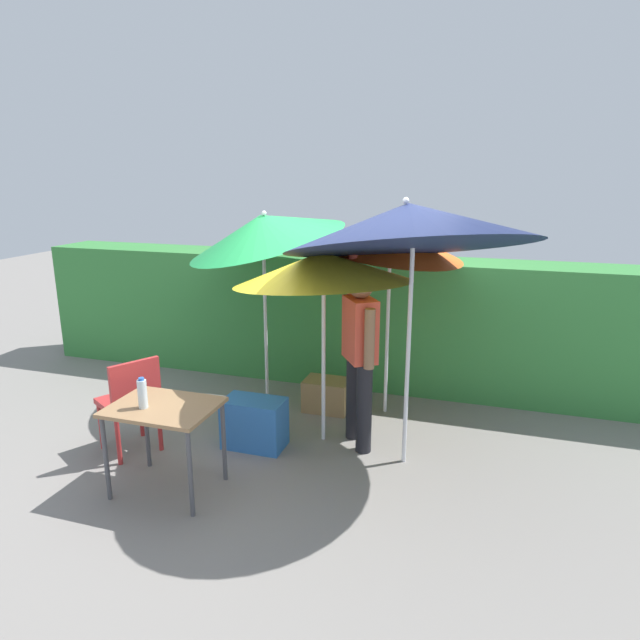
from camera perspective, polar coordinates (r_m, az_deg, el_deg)
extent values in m
plane|color=gray|center=(5.28, -1.01, -12.44)|extent=(24.00, 24.00, 0.00)
cube|color=#38843D|center=(6.54, 3.71, 0.04)|extent=(8.00, 0.70, 1.49)
cylinder|color=silver|center=(5.64, 6.94, -1.53)|extent=(0.04, 0.04, 1.67)
cone|color=#EA5919|center=(5.47, 7.33, 8.21)|extent=(1.47, 1.45, 0.47)
sphere|color=silver|center=(5.47, 7.44, 9.74)|extent=(0.05, 0.05, 0.05)
cylinder|color=silver|center=(5.94, -5.63, -0.35)|extent=(0.04, 0.04, 1.73)
cone|color=green|center=(5.72, -5.81, 9.33)|extent=(1.70, 1.66, 0.83)
sphere|color=silver|center=(5.67, -5.78, 10.89)|extent=(0.05, 0.05, 0.05)
cylinder|color=silver|center=(4.64, 9.04, -4.07)|extent=(0.04, 0.04, 1.86)
cone|color=#19234C|center=(4.39, 9.18, 9.58)|extent=(2.05, 2.02, 0.91)
sphere|color=silver|center=(4.37, 8.83, 12.07)|extent=(0.05, 0.05, 0.05)
cylinder|color=silver|center=(5.03, 0.36, -4.54)|extent=(0.04, 0.04, 1.49)
cone|color=yellow|center=(4.81, 0.24, 5.42)|extent=(1.59, 1.58, 0.48)
sphere|color=silver|center=(4.78, 0.10, 7.26)|extent=(0.05, 0.05, 0.05)
cylinder|color=black|center=(5.20, 3.48, -7.89)|extent=(0.14, 0.14, 0.82)
cylinder|color=black|center=(4.96, 4.56, -9.09)|extent=(0.14, 0.14, 0.82)
cube|color=#E04C38|center=(4.85, 4.15, -0.97)|extent=(0.38, 0.42, 0.56)
sphere|color=#8C6647|center=(4.76, 4.24, 3.55)|extent=(0.22, 0.22, 0.22)
cylinder|color=#E04C38|center=(4.95, 3.35, 5.31)|extent=(0.12, 0.12, 0.56)
cylinder|color=#8C6647|center=(4.65, 5.11, -1.96)|extent=(0.12, 0.12, 0.52)
cylinder|color=#B72D2D|center=(5.56, -17.95, -9.20)|extent=(0.04, 0.04, 0.44)
cylinder|color=#B72D2D|center=(5.44, -21.62, -10.12)|extent=(0.04, 0.04, 0.44)
cylinder|color=#B72D2D|center=(5.24, -16.17, -10.57)|extent=(0.04, 0.04, 0.44)
cylinder|color=#B72D2D|center=(5.11, -20.05, -11.61)|extent=(0.04, 0.04, 0.44)
cube|color=#B72D2D|center=(5.24, -19.18, -7.93)|extent=(0.60, 0.60, 0.05)
cube|color=#B72D2D|center=(4.98, -18.47, -6.26)|extent=(0.26, 0.40, 0.40)
cube|color=#2D6BB7|center=(5.14, -6.76, -10.49)|extent=(0.55, 0.32, 0.45)
cube|color=#9E7A4C|center=(5.86, 0.71, -7.71)|extent=(0.47, 0.32, 0.33)
cylinder|color=#4C4C51|center=(4.61, -9.87, -12.19)|extent=(0.04, 0.04, 0.68)
cylinder|color=#4C4C51|center=(4.96, -17.42, -10.66)|extent=(0.04, 0.04, 0.68)
cylinder|color=#4C4C51|center=(4.21, -13.21, -15.16)|extent=(0.04, 0.04, 0.68)
cylinder|color=#4C4C51|center=(4.59, -21.18, -13.16)|extent=(0.04, 0.04, 0.68)
cube|color=#99724C|center=(4.43, -15.83, -8.63)|extent=(0.80, 0.60, 0.03)
cylinder|color=silver|center=(4.38, -17.81, -7.27)|extent=(0.07, 0.07, 0.22)
cylinder|color=#2D60B7|center=(4.34, -17.94, -5.80)|extent=(0.04, 0.04, 0.02)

